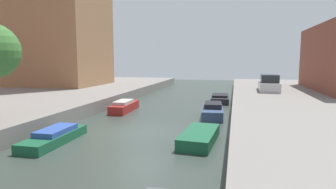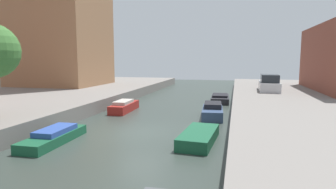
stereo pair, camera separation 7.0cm
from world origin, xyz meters
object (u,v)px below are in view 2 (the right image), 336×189
(moored_boat_right_3, at_px, (213,111))
(moored_boat_right_4, at_px, (220,98))
(moored_boat_left_3, at_px, (124,106))
(moored_boat_left_2, at_px, (54,137))
(parked_car, at_px, (269,84))
(moored_boat_right_2, at_px, (199,137))

(moored_boat_right_3, relative_size, moored_boat_right_4, 0.85)
(moored_boat_right_4, bearing_deg, moored_boat_left_3, -136.01)
(moored_boat_left_2, relative_size, moored_boat_left_3, 1.07)
(moored_boat_right_3, bearing_deg, moored_boat_right_4, 89.16)
(parked_car, distance_m, moored_boat_right_4, 5.23)
(parked_car, relative_size, moored_boat_right_4, 1.08)
(moored_boat_left_3, distance_m, moored_boat_right_4, 10.01)
(moored_boat_left_2, relative_size, moored_boat_right_3, 1.10)
(moored_boat_left_2, bearing_deg, moored_boat_right_2, 13.96)
(moored_boat_left_2, bearing_deg, parked_car, 55.73)
(parked_car, height_order, moored_boat_right_4, parked_car)
(moored_boat_left_2, bearing_deg, moored_boat_right_3, 48.42)
(parked_car, distance_m, moored_boat_right_2, 16.66)
(moored_boat_right_2, xyz_separation_m, moored_boat_right_3, (0.14, 6.35, 0.15))
(moored_boat_left_3, relative_size, moored_boat_right_3, 1.03)
(moored_boat_left_2, xyz_separation_m, moored_boat_right_4, (7.30, 15.73, 0.03))
(moored_boat_left_3, relative_size, moored_boat_right_2, 1.02)
(moored_boat_left_3, distance_m, moored_boat_right_2, 9.88)
(parked_car, bearing_deg, moored_boat_right_2, -107.34)
(moored_boat_right_2, relative_size, moored_boat_right_4, 0.86)
(moored_boat_left_2, xyz_separation_m, moored_boat_left_3, (0.09, 8.77, 0.08))
(moored_boat_left_3, bearing_deg, moored_boat_right_2, -45.30)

